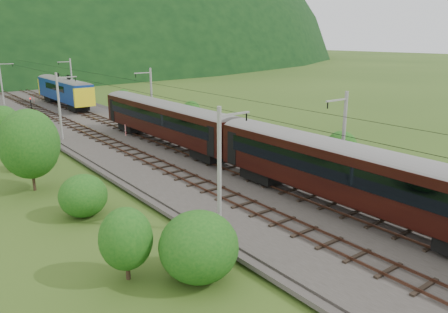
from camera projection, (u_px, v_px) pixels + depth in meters
ground at (286, 209)px, 32.44m from camera, size 600.00×600.00×0.00m
railbed at (208, 175)px, 40.05m from camera, size 14.00×220.00×0.30m
track_left at (186, 177)px, 38.59m from camera, size 2.40×220.00×0.27m
track_right at (229, 168)px, 41.40m from camera, size 2.40×220.00×0.27m
catenary_left at (60, 105)px, 52.15m from camera, size 2.54×192.28×8.00m
catenary_right at (151, 96)px, 59.32m from camera, size 2.54×192.28×8.00m
overhead_wires at (208, 99)px, 38.20m from camera, size 4.83×198.00×0.03m
train at (348, 164)px, 30.18m from camera, size 3.33×133.65×5.81m
hazard_post_near at (34, 99)px, 82.01m from camera, size 0.14×0.14×1.32m
hazard_post_far at (125, 130)px, 54.81m from camera, size 0.15×0.15×1.42m
signal at (31, 103)px, 72.87m from camera, size 0.24×0.24×2.18m
vegetation_left at (24, 153)px, 38.48m from camera, size 12.63×144.60×6.85m
vegetation_right at (299, 140)px, 48.30m from camera, size 5.88×102.18×2.92m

